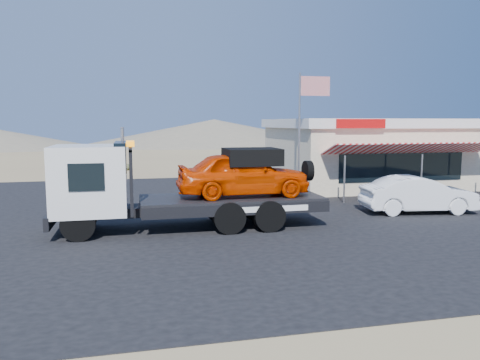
{
  "coord_description": "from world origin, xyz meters",
  "views": [
    {
      "loc": [
        -3.02,
        -16.43,
        3.73
      ],
      "look_at": [
        1.06,
        1.16,
        1.5
      ],
      "focal_mm": 35.0,
      "sensor_mm": 36.0,
      "label": 1
    }
  ],
  "objects_px": {
    "tow_truck": "(184,182)",
    "jerky_store": "(365,152)",
    "flagpole": "(304,122)",
    "white_sedan": "(418,194)"
  },
  "relations": [
    {
      "from": "white_sedan",
      "to": "jerky_store",
      "type": "xyz_separation_m",
      "value": [
        2.04,
        8.51,
        1.21
      ]
    },
    {
      "from": "white_sedan",
      "to": "jerky_store",
      "type": "bearing_deg",
      "value": -5.59
    },
    {
      "from": "tow_truck",
      "to": "white_sedan",
      "type": "bearing_deg",
      "value": 4.07
    },
    {
      "from": "jerky_store",
      "to": "flagpole",
      "type": "height_order",
      "value": "flagpole"
    },
    {
      "from": "tow_truck",
      "to": "jerky_store",
      "type": "distance_m",
      "value": 14.95
    },
    {
      "from": "tow_truck",
      "to": "flagpole",
      "type": "distance_m",
      "value": 8.09
    },
    {
      "from": "tow_truck",
      "to": "white_sedan",
      "type": "distance_m",
      "value": 9.81
    },
    {
      "from": "tow_truck",
      "to": "white_sedan",
      "type": "xyz_separation_m",
      "value": [
        9.75,
        0.69,
        -0.88
      ]
    },
    {
      "from": "flagpole",
      "to": "white_sedan",
      "type": "bearing_deg",
      "value": -48.81
    },
    {
      "from": "white_sedan",
      "to": "jerky_store",
      "type": "relative_size",
      "value": 0.44
    }
  ]
}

